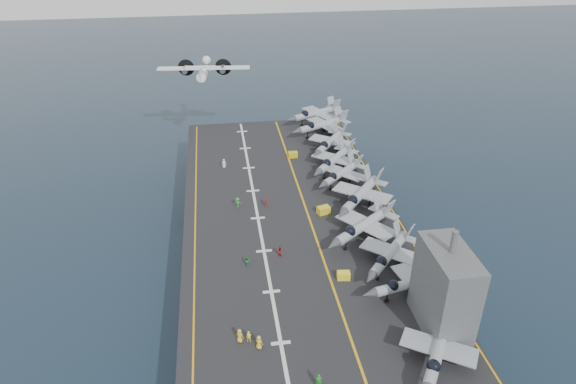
{
  "coord_description": "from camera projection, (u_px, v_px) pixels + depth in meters",
  "views": [
    {
      "loc": [
        -12.07,
        -76.91,
        59.18
      ],
      "look_at": [
        0.0,
        4.0,
        13.0
      ],
      "focal_mm": 32.0,
      "sensor_mm": 36.0,
      "label": 1
    }
  ],
  "objects": [
    {
      "name": "landing_centerline",
      "position": [
        258.0,
        218.0,
        90.99
      ],
      "size": [
        0.5,
        90.0,
        0.02
      ],
      "primitive_type": "cube",
      "color": "silver",
      "rests_on": "flight_deck"
    },
    {
      "name": "crew_0",
      "position": [
        259.0,
        342.0,
        63.94
      ],
      "size": [
        1.45,
        1.35,
        2.01
      ],
      "primitive_type": "imported",
      "color": "yellow",
      "rests_on": "flight_deck"
    },
    {
      "name": "fighter_jet_6",
      "position": [
        334.0,
        159.0,
        106.03
      ],
      "size": [
        17.47,
        18.04,
        5.25
      ],
      "primitive_type": null,
      "color": "#A0A9B1",
      "rests_on": "flight_deck"
    },
    {
      "name": "fighter_jet_7",
      "position": [
        330.0,
        141.0,
        113.9
      ],
      "size": [
        17.05,
        18.14,
        5.24
      ],
      "primitive_type": null,
      "color": "gray",
      "rests_on": "flight_deck"
    },
    {
      "name": "crew_7",
      "position": [
        280.0,
        251.0,
        80.93
      ],
      "size": [
        1.22,
        1.21,
        1.72
      ],
      "primitive_type": "imported",
      "color": "#B21919",
      "rests_on": "flight_deck"
    },
    {
      "name": "hull",
      "position": [
        291.0,
        240.0,
        94.43
      ],
      "size": [
        36.0,
        90.0,
        10.0
      ],
      "primitive_type": "cube",
      "color": "#56595E",
      "rests_on": "ground"
    },
    {
      "name": "crew_3",
      "position": [
        238.0,
        203.0,
        93.72
      ],
      "size": [
        1.36,
        1.04,
        2.03
      ],
      "primitive_type": "imported",
      "color": "#2B8C30",
      "rests_on": "flight_deck"
    },
    {
      "name": "fighter_jet_8",
      "position": [
        322.0,
        124.0,
        122.49
      ],
      "size": [
        18.64,
        16.19,
        5.44
      ],
      "primitive_type": null,
      "color": "gray",
      "rests_on": "flight_deck"
    },
    {
      "name": "fighter_jet_1",
      "position": [
        412.0,
        283.0,
        71.88
      ],
      "size": [
        15.08,
        11.52,
        4.71
      ],
      "primitive_type": null,
      "color": "#99A1AB",
      "rests_on": "flight_deck"
    },
    {
      "name": "foul_line",
      "position": [
        308.0,
        214.0,
        92.15
      ],
      "size": [
        0.35,
        90.0,
        0.02
      ],
      "primitive_type": "cube",
      "color": "gold",
      "rests_on": "flight_deck"
    },
    {
      "name": "ground",
      "position": [
        291.0,
        262.0,
        96.89
      ],
      "size": [
        500.0,
        500.0,
        0.0
      ],
      "primitive_type": "plane",
      "color": "#142135",
      "rests_on": "ground"
    },
    {
      "name": "island_superstructure",
      "position": [
        446.0,
        281.0,
        64.18
      ],
      "size": [
        5.0,
        10.0,
        15.0
      ],
      "primitive_type": null,
      "color": "#56595E",
      "rests_on": "flight_deck"
    },
    {
      "name": "deck_edge_port",
      "position": [
        195.0,
        223.0,
        89.58
      ],
      "size": [
        0.25,
        90.0,
        0.02
      ],
      "primitive_type": "cube",
      "color": "gold",
      "rests_on": "flight_deck"
    },
    {
      "name": "fighter_jet_2",
      "position": [
        390.0,
        253.0,
        77.83
      ],
      "size": [
        16.52,
        16.96,
        4.94
      ],
      "primitive_type": null,
      "color": "#989FA8",
      "rests_on": "flight_deck"
    },
    {
      "name": "fighter_jet_5",
      "position": [
        341.0,
        173.0,
        101.27
      ],
      "size": [
        15.9,
        15.62,
        4.65
      ],
      "primitive_type": null,
      "color": "gray",
      "rests_on": "flight_deck"
    },
    {
      "name": "tow_cart_b",
      "position": [
        324.0,
        210.0,
        92.11
      ],
      "size": [
        2.57,
        2.07,
        1.33
      ],
      "primitive_type": null,
      "color": "yellow",
      "rests_on": "flight_deck"
    },
    {
      "name": "fighter_jet_0",
      "position": [
        438.0,
        350.0,
        61.02
      ],
      "size": [
        15.03,
        16.34,
        4.72
      ],
      "primitive_type": null,
      "color": "gray",
      "rests_on": "flight_deck"
    },
    {
      "name": "crew_1",
      "position": [
        249.0,
        337.0,
        65.02
      ],
      "size": [
        1.04,
        0.72,
        1.66
      ],
      "primitive_type": "imported",
      "color": "yellow",
      "rests_on": "flight_deck"
    },
    {
      "name": "crew_5",
      "position": [
        224.0,
        163.0,
        108.0
      ],
      "size": [
        1.23,
        0.89,
        1.93
      ],
      "primitive_type": "imported",
      "color": "white",
      "rests_on": "flight_deck"
    },
    {
      "name": "flight_deck",
      "position": [
        291.0,
        216.0,
        91.87
      ],
      "size": [
        38.0,
        92.0,
        0.4
      ],
      "primitive_type": "cube",
      "color": "black",
      "rests_on": "hull"
    },
    {
      "name": "tow_cart_a",
      "position": [
        344.0,
        275.0,
        76.09
      ],
      "size": [
        2.03,
        1.45,
        1.14
      ],
      "primitive_type": null,
      "color": "yellow",
      "rests_on": "flight_deck"
    },
    {
      "name": "crew_4",
      "position": [
        266.0,
        201.0,
        94.14
      ],
      "size": [
        1.16,
        1.39,
        1.97
      ],
      "primitive_type": "imported",
      "color": "red",
      "rests_on": "flight_deck"
    },
    {
      "name": "deck_edge_stbd",
      "position": [
        391.0,
        207.0,
        94.14
      ],
      "size": [
        0.25,
        90.0,
        0.02
      ],
      "primitive_type": "cube",
      "color": "gold",
      "rests_on": "flight_deck"
    },
    {
      "name": "crew_6",
      "position": [
        319.0,
        381.0,
        58.71
      ],
      "size": [
        1.32,
        0.98,
        2.02
      ],
      "primitive_type": "imported",
      "color": "#1E8920",
      "rests_on": "flight_deck"
    },
    {
      "name": "fighter_jet_9",
      "position": [
        316.0,
        113.0,
        129.14
      ],
      "size": [
        18.64,
        16.19,
        5.44
      ],
      "primitive_type": null,
      "color": "gray",
      "rests_on": "flight_deck"
    },
    {
      "name": "fighter_jet_3",
      "position": [
        363.0,
        225.0,
        84.1
      ],
      "size": [
        18.72,
        17.71,
        5.42
      ],
      "primitive_type": null,
      "color": "#A1A7B1",
      "rests_on": "flight_deck"
    },
    {
      "name": "tow_cart_c",
      "position": [
        293.0,
        155.0,
        112.57
      ],
      "size": [
        2.0,
        1.32,
        1.19
      ],
      "primitive_type": null,
      "color": "gold",
      "rests_on": "flight_deck"
    },
    {
      "name": "fighter_jet_4",
      "position": [
        360.0,
        194.0,
        93.02
      ],
      "size": [
        18.43,
        19.21,
        5.58
      ],
      "primitive_type": null,
      "color": "gray",
      "rests_on": "flight_deck"
    },
    {
      "name": "transport_plane",
      "position": [
        204.0,
        73.0,
        129.24
      ],
      "size": [
        24.39,
        17.77,
        5.44
      ],
      "primitive_type": null,
      "color": "silver"
    },
    {
      "name": "crew_2",
      "position": [
        247.0,
        261.0,
        78.8
      ],
      "size": [
        1.04,
        1.18,
        1.64
      ],
      "primitive_type": "imported",
      "color": "green",
      "rests_on": "flight_deck"
    },
    {
      "name": "crew_8",
      "position": [
        240.0,
        336.0,
        64.91
      ],
      "size": [
        1.45,
        1.35,
        2.01
      ],
      "primitive_type": "imported",
      "color": "yellow",
      "rests_on": "flight_deck"
    }
  ]
}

